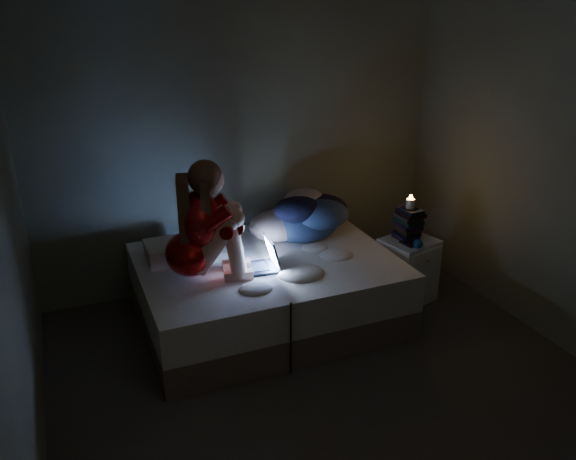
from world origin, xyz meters
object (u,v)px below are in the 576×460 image
bed (267,289)px  phone (405,243)px  nightstand (407,270)px  laptop (253,255)px  candle (410,207)px  woman (188,221)px

bed → phone: phone is taller
nightstand → laptop: bearing=165.6°
phone → nightstand: bearing=36.1°
bed → phone: size_ratio=13.99×
bed → candle: bearing=-5.4°
bed → nightstand: bearing=-6.4°
laptop → candle: (1.38, 0.03, 0.18)m
woman → candle: (1.84, -0.03, -0.14)m
laptop → candle: size_ratio=4.55×
woman → nightstand: size_ratio=1.59×
candle → nightstand: bearing=-66.7°
candle → woman: bearing=179.0°
nightstand → phone: 0.30m
woman → laptop: woman is taller
laptop → nightstand: size_ratio=0.66×
nightstand → woman: bearing=163.5°
nightstand → candle: candle is taller
woman → phone: bearing=8.9°
bed → woman: (-0.62, -0.08, 0.71)m
bed → phone: 1.20m
bed → nightstand: 1.24m
candle → phone: candle is taller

